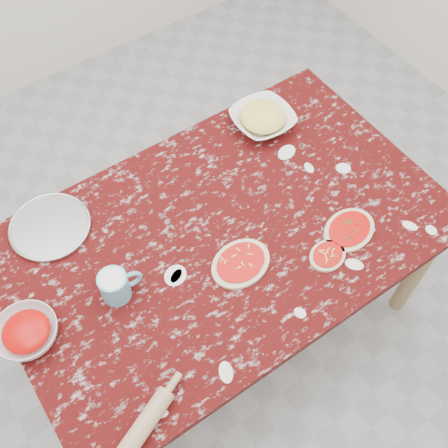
% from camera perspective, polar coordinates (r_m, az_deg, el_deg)
% --- Properties ---
extents(ground, '(4.00, 4.00, 0.00)m').
position_cam_1_polar(ground, '(2.64, 0.00, -9.51)').
color(ground, gray).
extents(worktable, '(1.60, 1.00, 0.75)m').
position_cam_1_polar(worktable, '(2.05, 0.00, -2.03)').
color(worktable, '#360707').
rests_on(worktable, ground).
extents(pizza_tray, '(0.30, 0.30, 0.01)m').
position_cam_1_polar(pizza_tray, '(2.08, -17.63, -0.31)').
color(pizza_tray, '#B2B2B7').
rests_on(pizza_tray, worktable).
extents(sauce_bowl, '(0.22, 0.22, 0.06)m').
position_cam_1_polar(sauce_bowl, '(1.87, -19.79, -10.61)').
color(sauce_bowl, white).
rests_on(sauce_bowl, worktable).
extents(cheese_bowl, '(0.25, 0.25, 0.06)m').
position_cam_1_polar(cheese_bowl, '(2.28, 4.04, 10.78)').
color(cheese_bowl, white).
rests_on(cheese_bowl, worktable).
extents(flour_mug, '(0.15, 0.10, 0.11)m').
position_cam_1_polar(flour_mug, '(1.84, -11.20, -6.29)').
color(flour_mug, '#5AA8C0').
rests_on(flour_mug, worktable).
extents(pizza_left, '(0.24, 0.20, 0.02)m').
position_cam_1_polar(pizza_left, '(1.90, 1.74, -4.11)').
color(pizza_left, beige).
rests_on(pizza_left, worktable).
extents(pizza_mid, '(0.15, 0.13, 0.02)m').
position_cam_1_polar(pizza_mid, '(1.95, 10.71, -3.25)').
color(pizza_mid, beige).
rests_on(pizza_mid, worktable).
extents(pizza_right, '(0.23, 0.19, 0.02)m').
position_cam_1_polar(pizza_right, '(2.02, 12.89, -0.60)').
color(pizza_right, beige).
rests_on(pizza_right, worktable).
extents(rolling_pin, '(0.28, 0.16, 0.06)m').
position_cam_1_polar(rolling_pin, '(1.70, -8.89, -20.73)').
color(rolling_pin, tan).
rests_on(rolling_pin, worktable).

